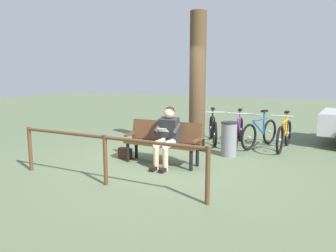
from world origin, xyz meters
name	(u,v)px	position (x,y,z in m)	size (l,w,h in m)	color
ground_plane	(165,164)	(0.00, 0.00, 0.00)	(40.00, 40.00, 0.00)	#566647
bench	(163,139)	(0.06, -0.04, 0.51)	(1.60, 0.49, 0.87)	#51331E
person_reading	(167,134)	(-0.11, 0.13, 0.66)	(0.49, 0.77, 1.20)	#262628
handbag	(125,153)	(0.96, 0.03, 0.12)	(0.30, 0.14, 0.24)	#3F1E14
tree_trunk	(198,82)	(-0.14, -1.49, 1.64)	(0.39, 0.39, 3.29)	#4C3823
litter_bin	(229,139)	(-1.02, -1.20, 0.39)	(0.37, 0.37, 0.78)	slate
bicycle_red	(284,135)	(-2.09, -2.38, 0.36)	(0.48, 1.68, 0.94)	black
bicycle_green	(260,133)	(-1.50, -2.40, 0.36)	(0.69, 1.60, 0.94)	black
bicycle_purple	(238,131)	(-0.96, -2.40, 0.36)	(0.48, 1.68, 0.94)	black
bicycle_silver	(213,130)	(-0.28, -2.38, 0.36)	(0.74, 1.57, 0.94)	black
railing_fence	(105,149)	(0.34, 1.56, 0.61)	(3.64, 0.13, 0.85)	#51331E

